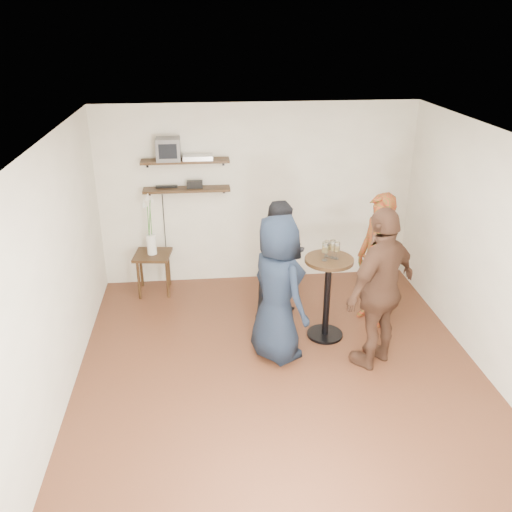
{
  "coord_description": "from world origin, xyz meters",
  "views": [
    {
      "loc": [
        -0.79,
        -4.92,
        3.62
      ],
      "look_at": [
        -0.24,
        0.4,
        1.27
      ],
      "focal_mm": 38.0,
      "sensor_mm": 36.0,
      "label": 1
    }
  ],
  "objects_px": {
    "person_navy": "(278,289)",
    "person_dark": "(282,260)",
    "dvd_deck": "(198,157)",
    "person_plaid": "(377,260)",
    "crt_monitor": "(168,149)",
    "drinks_table": "(328,287)",
    "side_table": "(153,260)",
    "person_brown": "(381,289)",
    "radio": "(195,184)"
  },
  "relations": [
    {
      "from": "person_plaid",
      "to": "side_table",
      "type": "bearing_deg",
      "value": -134.81
    },
    {
      "from": "dvd_deck",
      "to": "side_table",
      "type": "relative_size",
      "value": 0.67
    },
    {
      "from": "drinks_table",
      "to": "crt_monitor",
      "type": "bearing_deg",
      "value": 138.85
    },
    {
      "from": "dvd_deck",
      "to": "person_brown",
      "type": "height_order",
      "value": "dvd_deck"
    },
    {
      "from": "radio",
      "to": "person_navy",
      "type": "relative_size",
      "value": 0.13
    },
    {
      "from": "dvd_deck",
      "to": "person_plaid",
      "type": "bearing_deg",
      "value": -31.84
    },
    {
      "from": "dvd_deck",
      "to": "person_dark",
      "type": "relative_size",
      "value": 0.25
    },
    {
      "from": "radio",
      "to": "drinks_table",
      "type": "relative_size",
      "value": 0.21
    },
    {
      "from": "person_plaid",
      "to": "radio",
      "type": "bearing_deg",
      "value": -144.38
    },
    {
      "from": "person_plaid",
      "to": "person_navy",
      "type": "relative_size",
      "value": 1.0
    },
    {
      "from": "dvd_deck",
      "to": "person_navy",
      "type": "xyz_separation_m",
      "value": [
        0.83,
        -1.99,
        -1.03
      ]
    },
    {
      "from": "person_plaid",
      "to": "person_navy",
      "type": "xyz_separation_m",
      "value": [
        -1.34,
        -0.64,
        0.0
      ]
    },
    {
      "from": "person_dark",
      "to": "person_navy",
      "type": "relative_size",
      "value": 0.91
    },
    {
      "from": "person_navy",
      "to": "person_dark",
      "type": "bearing_deg",
      "value": -39.47
    },
    {
      "from": "drinks_table",
      "to": "radio",
      "type": "bearing_deg",
      "value": 133.33
    },
    {
      "from": "person_plaid",
      "to": "person_navy",
      "type": "height_order",
      "value": "person_navy"
    },
    {
      "from": "crt_monitor",
      "to": "person_plaid",
      "type": "xyz_separation_m",
      "value": [
        2.56,
        -1.35,
        -1.16
      ]
    },
    {
      "from": "dvd_deck",
      "to": "person_plaid",
      "type": "distance_m",
      "value": 2.75
    },
    {
      "from": "drinks_table",
      "to": "person_plaid",
      "type": "bearing_deg",
      "value": 23.24
    },
    {
      "from": "dvd_deck",
      "to": "drinks_table",
      "type": "bearing_deg",
      "value": -47.8
    },
    {
      "from": "crt_monitor",
      "to": "person_plaid",
      "type": "relative_size",
      "value": 0.19
    },
    {
      "from": "crt_monitor",
      "to": "person_navy",
      "type": "relative_size",
      "value": 0.19
    },
    {
      "from": "dvd_deck",
      "to": "person_plaid",
      "type": "height_order",
      "value": "dvd_deck"
    },
    {
      "from": "crt_monitor",
      "to": "person_navy",
      "type": "height_order",
      "value": "crt_monitor"
    },
    {
      "from": "radio",
      "to": "person_brown",
      "type": "relative_size",
      "value": 0.12
    },
    {
      "from": "radio",
      "to": "drinks_table",
      "type": "xyz_separation_m",
      "value": [
        1.55,
        -1.64,
        -0.84
      ]
    },
    {
      "from": "dvd_deck",
      "to": "person_dark",
      "type": "distance_m",
      "value": 1.84
    },
    {
      "from": "side_table",
      "to": "dvd_deck",
      "type": "bearing_deg",
      "value": 17.26
    },
    {
      "from": "radio",
      "to": "person_plaid",
      "type": "xyz_separation_m",
      "value": [
        2.23,
        -1.35,
        -0.66
      ]
    },
    {
      "from": "side_table",
      "to": "drinks_table",
      "type": "height_order",
      "value": "drinks_table"
    },
    {
      "from": "person_dark",
      "to": "person_navy",
      "type": "xyz_separation_m",
      "value": [
        -0.19,
        -0.92,
        0.07
      ]
    },
    {
      "from": "dvd_deck",
      "to": "person_navy",
      "type": "height_order",
      "value": "dvd_deck"
    },
    {
      "from": "person_dark",
      "to": "side_table",
      "type": "bearing_deg",
      "value": 114.46
    },
    {
      "from": "drinks_table",
      "to": "person_navy",
      "type": "xyz_separation_m",
      "value": [
        -0.65,
        -0.35,
        0.19
      ]
    },
    {
      "from": "person_brown",
      "to": "crt_monitor",
      "type": "bearing_deg",
      "value": -80.21
    },
    {
      "from": "person_dark",
      "to": "person_brown",
      "type": "height_order",
      "value": "person_brown"
    },
    {
      "from": "person_navy",
      "to": "crt_monitor",
      "type": "bearing_deg",
      "value": 3.46
    },
    {
      "from": "side_table",
      "to": "person_plaid",
      "type": "xyz_separation_m",
      "value": [
        2.86,
        -1.13,
        0.37
      ]
    },
    {
      "from": "person_plaid",
      "to": "person_brown",
      "type": "height_order",
      "value": "person_brown"
    },
    {
      "from": "side_table",
      "to": "person_dark",
      "type": "bearing_deg",
      "value": -26.38
    },
    {
      "from": "radio",
      "to": "side_table",
      "type": "xyz_separation_m",
      "value": [
        -0.63,
        -0.22,
        -1.02
      ]
    },
    {
      "from": "person_dark",
      "to": "crt_monitor",
      "type": "bearing_deg",
      "value": 103.75
    },
    {
      "from": "person_brown",
      "to": "person_navy",
      "type": "bearing_deg",
      "value": -49.03
    },
    {
      "from": "dvd_deck",
      "to": "person_dark",
      "type": "xyz_separation_m",
      "value": [
        1.02,
        -1.06,
        -1.11
      ]
    },
    {
      "from": "crt_monitor",
      "to": "drinks_table",
      "type": "bearing_deg",
      "value": -41.15
    },
    {
      "from": "drinks_table",
      "to": "person_dark",
      "type": "height_order",
      "value": "person_dark"
    },
    {
      "from": "dvd_deck",
      "to": "crt_monitor",
      "type": "bearing_deg",
      "value": 180.0
    },
    {
      "from": "crt_monitor",
      "to": "radio",
      "type": "height_order",
      "value": "crt_monitor"
    },
    {
      "from": "side_table",
      "to": "person_brown",
      "type": "bearing_deg",
      "value": -37.71
    },
    {
      "from": "drinks_table",
      "to": "person_dark",
      "type": "xyz_separation_m",
      "value": [
        -0.47,
        0.58,
        0.12
      ]
    }
  ]
}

